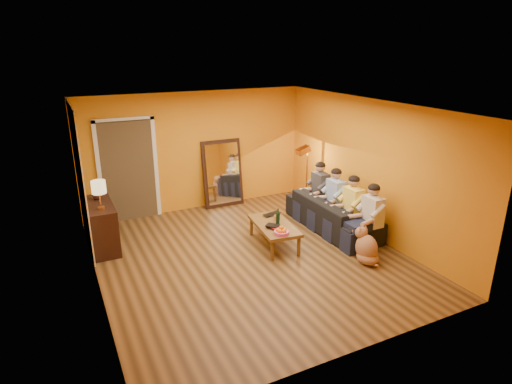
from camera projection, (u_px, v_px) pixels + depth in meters
name	position (u px, v px, depth m)	size (l,w,h in m)	color
room_shell	(241.00, 181.00, 7.37)	(5.00, 5.50, 2.60)	brown
white_accent	(80.00, 178.00, 7.50)	(0.02, 1.90, 2.58)	white
doorway_recess	(127.00, 170.00, 8.91)	(1.06, 0.30, 2.10)	#3F2D19
door_jamb_left	(99.00, 175.00, 8.57)	(0.08, 0.06, 2.20)	white
door_jamb_right	(156.00, 168.00, 9.05)	(0.08, 0.06, 2.20)	white
door_header	(123.00, 119.00, 8.46)	(1.22, 0.06, 0.08)	white
mirror_frame	(223.00, 173.00, 9.69)	(0.92, 0.06, 1.52)	black
mirror_glass	(223.00, 174.00, 9.66)	(0.78, 0.02, 1.36)	white
sideboard	(102.00, 226.00, 7.72)	(0.44, 1.18, 0.85)	black
table_lamp	(100.00, 195.00, 7.24)	(0.24, 0.24, 0.51)	beige
sofa	(332.00, 214.00, 8.54)	(0.87, 2.22, 0.65)	black
coffee_table	(274.00, 234.00, 7.87)	(0.62, 1.22, 0.42)	brown
floor_lamp	(307.00, 179.00, 9.41)	(0.30, 0.24, 1.44)	#CF853C
dog	(367.00, 245.00, 7.21)	(0.35, 0.54, 0.64)	#B0714F
person_far_left	(372.00, 216.00, 7.65)	(0.70, 0.44, 1.22)	beige
person_mid_left	(353.00, 206.00, 8.12)	(0.70, 0.44, 1.22)	#FCDF54
person_mid_right	(335.00, 198.00, 8.59)	(0.70, 0.44, 1.22)	#94B0E5
person_far_right	(320.00, 190.00, 9.05)	(0.70, 0.44, 1.22)	#37363B
fruit_bowl	(281.00, 230.00, 7.36)	(0.26, 0.26, 0.16)	#DC4D90
wine_bottle	(278.00, 217.00, 7.73)	(0.07, 0.07, 0.31)	black
tumbler	(277.00, 218.00, 7.94)	(0.11, 0.11, 0.10)	#B27F3F
laptop	(274.00, 215.00, 8.17)	(0.37, 0.24, 0.03)	black
book_lower	(270.00, 229.00, 7.56)	(0.19, 0.26, 0.02)	black
book_mid	(271.00, 228.00, 7.56)	(0.18, 0.24, 0.02)	#B1141F
book_upper	(271.00, 227.00, 7.54)	(0.17, 0.23, 0.02)	black
vase	(97.00, 195.00, 7.76)	(0.17, 0.17, 0.18)	black
flowers	(95.00, 183.00, 7.69)	(0.17, 0.17, 0.39)	#B1141F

